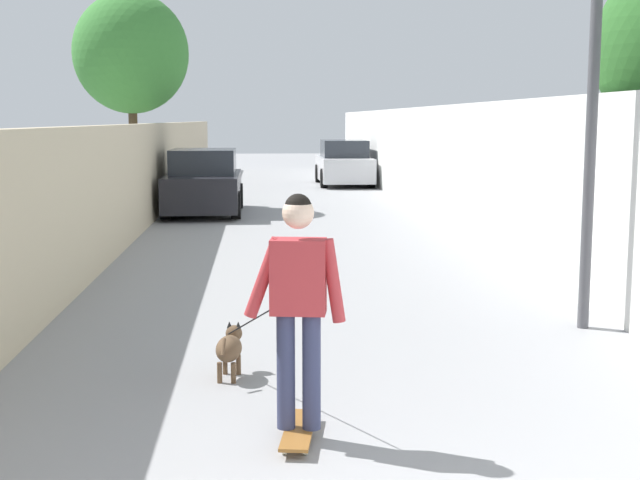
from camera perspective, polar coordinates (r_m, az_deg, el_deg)
The scene contains 10 objects.
ground_plane at distance 17.24m, azimuth -1.40°, elevation 0.54°, with size 80.00×80.00×0.00m, color gray.
wall_left at distance 15.33m, azimuth -13.38°, elevation 3.43°, with size 48.00×0.30×2.15m, color tan.
fence_right at distance 15.64m, azimuth 11.00°, elevation 4.30°, with size 48.00×0.30×2.54m, color white.
tree_left_near at distance 22.37m, azimuth -12.44°, elevation 11.99°, with size 2.86×2.86×5.38m.
lamp_post at distance 9.56m, azimuth 17.75°, elevation 11.36°, with size 0.36×0.36×4.16m.
skateboard at distance 6.21m, azimuth -1.41°, elevation -12.51°, with size 0.82×0.31×0.08m.
person_skateboarder at distance 5.93m, azimuth -1.44°, elevation -3.52°, with size 0.27×0.72×1.66m.
dog at distance 7.58m, azimuth -6.00°, elevation -7.08°, with size 1.82×0.69×1.06m.
car_near at distance 20.72m, azimuth -7.72°, elevation 3.71°, with size 3.87×1.80×1.54m.
car_far at distance 29.66m, azimuth 1.60°, elevation 5.06°, with size 4.16×1.80×1.54m.
Camera 1 is at (-3.08, 0.77, 2.24)m, focal length 48.20 mm.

